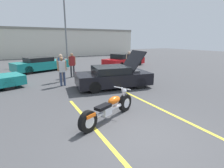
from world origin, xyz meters
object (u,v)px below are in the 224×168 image
at_px(motorcycle, 109,109).
at_px(spectator_far_lot, 62,69).
at_px(light_pole, 66,20).
at_px(spectator_near_motorcycle, 72,63).
at_px(parked_car_right_row, 124,60).
at_px(show_car_hood_open, 113,77).
at_px(spectator_midground, 129,61).
at_px(parked_car_mid_row, 41,64).
at_px(spectator_by_show_car, 61,65).

distance_m(motorcycle, spectator_far_lot, 5.37).
height_order(light_pole, motorcycle, light_pole).
bearing_deg(spectator_near_motorcycle, motorcycle, -96.43).
bearing_deg(spectator_near_motorcycle, parked_car_right_row, 25.31).
xyz_separation_m(show_car_hood_open, parked_car_right_row, (4.84, 6.72, 0.01)).
height_order(show_car_hood_open, spectator_midground, show_car_hood_open).
height_order(light_pole, parked_car_mid_row, light_pole).
bearing_deg(motorcycle, spectator_by_show_car, 66.44).
xyz_separation_m(light_pole, spectator_far_lot, (-3.00, -10.79, -3.85)).
bearing_deg(spectator_far_lot, parked_car_mid_row, 95.33).
bearing_deg(parked_car_right_row, light_pole, 108.56).
height_order(parked_car_mid_row, spectator_midground, spectator_midground).
xyz_separation_m(parked_car_mid_row, spectator_by_show_car, (0.74, -4.79, 0.46)).
xyz_separation_m(parked_car_right_row, spectator_far_lot, (-7.33, -5.09, 0.39)).
distance_m(parked_car_right_row, spectator_far_lot, 8.93).
relative_size(motorcycle, show_car_hood_open, 0.56).
xyz_separation_m(spectator_near_motorcycle, spectator_midground, (4.09, -1.13, 0.04)).
bearing_deg(parked_car_right_row, spectator_far_lot, -163.90).
height_order(parked_car_right_row, spectator_near_motorcycle, spectator_near_motorcycle).
distance_m(light_pole, spectator_by_show_car, 10.77).
bearing_deg(spectator_far_lot, spectator_near_motorcycle, 61.53).
bearing_deg(spectator_midground, light_pole, 103.15).
height_order(light_pole, show_car_hood_open, light_pole).
distance_m(light_pole, parked_car_right_row, 8.32).
distance_m(light_pole, motorcycle, 16.93).
distance_m(parked_car_mid_row, parked_car_right_row, 7.92).
bearing_deg(show_car_hood_open, motorcycle, -111.56).
bearing_deg(motorcycle, parked_car_right_row, 31.20).
xyz_separation_m(show_car_hood_open, spectator_far_lot, (-2.49, 1.63, 0.40)).
bearing_deg(spectator_midground, parked_car_mid_row, 140.21).
distance_m(spectator_midground, spectator_far_lot, 5.38).
distance_m(show_car_hood_open, parked_car_right_row, 8.28).
relative_size(motorcycle, spectator_near_motorcycle, 1.42).
distance_m(spectator_near_motorcycle, spectator_by_show_car, 1.46).
bearing_deg(parked_car_right_row, spectator_near_motorcycle, -173.35).
relative_size(spectator_by_show_car, spectator_far_lot, 1.05).
xyz_separation_m(motorcycle, spectator_far_lot, (-0.34, 5.32, 0.60)).
xyz_separation_m(parked_car_mid_row, spectator_far_lot, (0.55, -5.90, 0.41)).
bearing_deg(spectator_midground, spectator_by_show_car, 179.34).
bearing_deg(spectator_far_lot, spectator_by_show_car, 80.46).
height_order(show_car_hood_open, parked_car_mid_row, show_car_hood_open).
distance_m(parked_car_mid_row, spectator_far_lot, 5.94).
relative_size(parked_car_mid_row, parked_car_right_row, 0.95).
height_order(show_car_hood_open, spectator_by_show_car, show_car_hood_open).
bearing_deg(spectator_far_lot, light_pole, 74.47).
bearing_deg(spectator_midground, show_car_hood_open, -136.01).
xyz_separation_m(motorcycle, show_car_hood_open, (2.15, 3.69, 0.20)).
xyz_separation_m(spectator_near_motorcycle, spectator_by_show_car, (-1.00, -1.07, 0.03)).
bearing_deg(spectator_near_motorcycle, spectator_far_lot, -118.47).
height_order(spectator_midground, spectator_far_lot, spectator_midground).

